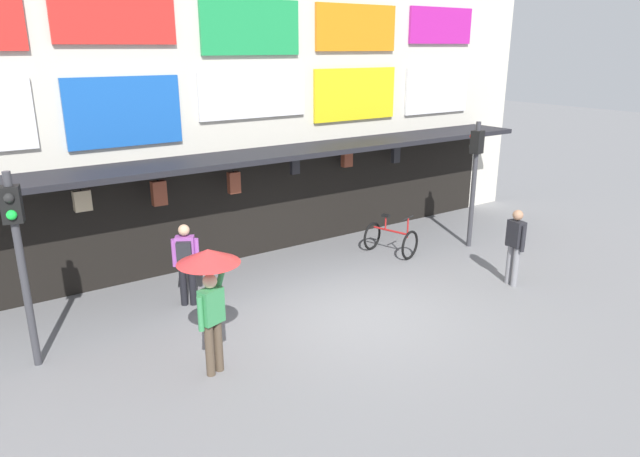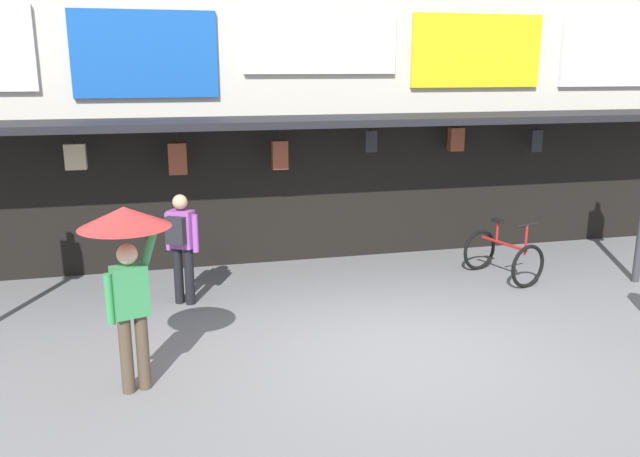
# 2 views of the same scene
# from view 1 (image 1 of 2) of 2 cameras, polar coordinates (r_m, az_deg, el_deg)

# --- Properties ---
(ground_plane) EXTENTS (80.00, 80.00, 0.00)m
(ground_plane) POSITION_cam_1_polar(r_m,az_deg,el_deg) (11.31, 3.65, -8.27)
(ground_plane) COLOR slate
(shopfront) EXTENTS (18.00, 2.60, 8.00)m
(shopfront) POSITION_cam_1_polar(r_m,az_deg,el_deg) (14.07, -7.88, 13.53)
(shopfront) COLOR beige
(shopfront) RESTS_ON ground
(traffic_light_near) EXTENTS (0.33, 0.35, 3.20)m
(traffic_light_near) POSITION_cam_1_polar(r_m,az_deg,el_deg) (9.82, -27.90, -1.03)
(traffic_light_near) COLOR #38383D
(traffic_light_near) RESTS_ON ground
(traffic_light_far) EXTENTS (0.32, 0.35, 3.20)m
(traffic_light_far) POSITION_cam_1_polar(r_m,az_deg,el_deg) (14.82, 15.16, 6.16)
(traffic_light_far) COLOR #38383D
(traffic_light_far) RESTS_ON ground
(bicycle_parked) EXTENTS (1.01, 1.31, 1.05)m
(bicycle_parked) POSITION_cam_1_polar(r_m,az_deg,el_deg) (14.26, 7.06, -1.06)
(bicycle_parked) COLOR black
(bicycle_parked) RESTS_ON ground
(pedestrian_in_yellow) EXTENTS (0.48, 0.46, 1.68)m
(pedestrian_in_yellow) POSITION_cam_1_polar(r_m,az_deg,el_deg) (11.48, -13.22, -2.97)
(pedestrian_in_yellow) COLOR black
(pedestrian_in_yellow) RESTS_ON ground
(pedestrian_with_umbrella) EXTENTS (0.96, 0.96, 2.08)m
(pedestrian_with_umbrella) POSITION_cam_1_polar(r_m,az_deg,el_deg) (8.79, -10.94, -4.72)
(pedestrian_with_umbrella) COLOR brown
(pedestrian_with_umbrella) RESTS_ON ground
(pedestrian_in_red) EXTENTS (0.28, 0.52, 1.68)m
(pedestrian_in_red) POSITION_cam_1_polar(r_m,az_deg,el_deg) (12.87, 18.83, -1.39)
(pedestrian_in_red) COLOR gray
(pedestrian_in_red) RESTS_ON ground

